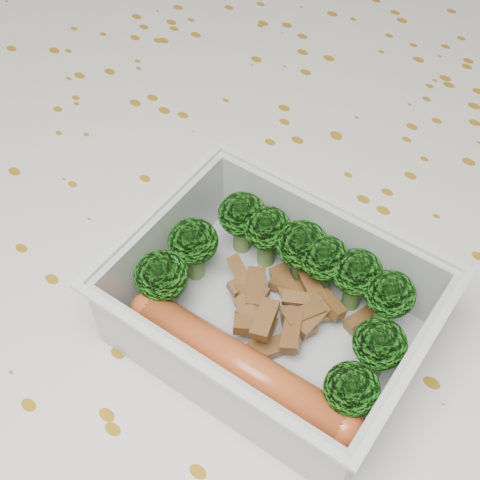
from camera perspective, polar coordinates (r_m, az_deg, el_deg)
The scene contains 6 objects.
dining_table at distance 0.49m, azimuth -0.63°, elevation -7.49°, with size 1.40×0.90×0.75m.
tablecloth at distance 0.44m, azimuth -0.68°, elevation -4.17°, with size 1.46×0.96×0.19m.
lunch_container at distance 0.36m, azimuth 2.77°, elevation -6.48°, with size 0.17×0.13×0.06m.
broccoli_florets at distance 0.36m, azimuth 4.33°, elevation -2.96°, with size 0.15×0.09×0.04m.
meat_pile at distance 0.37m, azimuth 3.62°, elevation -5.78°, with size 0.09×0.07×0.03m.
sausage at distance 0.35m, azimuth 0.08°, elevation -10.70°, with size 0.14×0.03×0.02m.
Camera 1 is at (0.15, -0.19, 1.09)m, focal length 50.00 mm.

